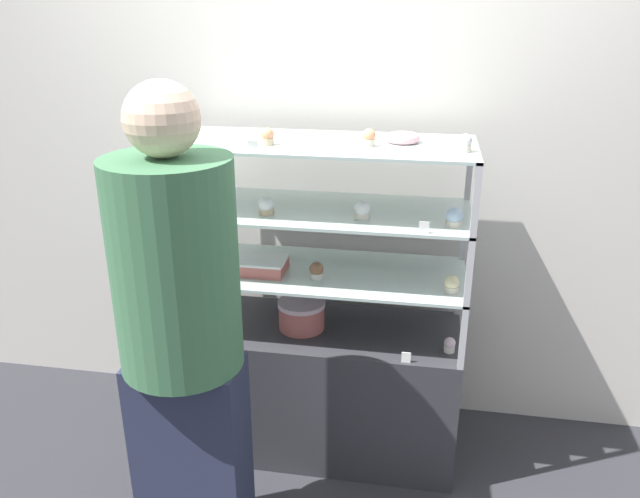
{
  "coord_description": "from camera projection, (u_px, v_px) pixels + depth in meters",
  "views": [
    {
      "loc": [
        0.41,
        -2.35,
        1.9
      ],
      "look_at": [
        0.0,
        0.0,
        0.96
      ],
      "focal_mm": 35.0,
      "sensor_mm": 36.0,
      "label": 1
    }
  ],
  "objects": [
    {
      "name": "ground_plane",
      "position": [
        320.0,
        440.0,
        2.92
      ],
      "size": [
        20.0,
        20.0,
        0.0
      ],
      "primitive_type": "plane",
      "color": "#2D2D33"
    },
    {
      "name": "back_wall",
      "position": [
        335.0,
        149.0,
        2.8
      ],
      "size": [
        8.0,
        0.05,
        2.6
      ],
      "color": "silver",
      "rests_on": "ground_plane"
    },
    {
      "name": "display_base",
      "position": [
        320.0,
        386.0,
        2.81
      ],
      "size": [
        1.2,
        0.49,
        0.6
      ],
      "color": "#333338",
      "rests_on": "ground_plane"
    },
    {
      "name": "display_riser_lower",
      "position": [
        320.0,
        274.0,
        2.61
      ],
      "size": [
        1.2,
        0.49,
        0.27
      ],
      "color": "#B7B7BC",
      "rests_on": "display_base"
    },
    {
      "name": "display_riser_middle",
      "position": [
        320.0,
        212.0,
        2.51
      ],
      "size": [
        1.2,
        0.49,
        0.27
      ],
      "color": "#B7B7BC",
      "rests_on": "display_riser_lower"
    },
    {
      "name": "display_riser_upper",
      "position": [
        320.0,
        146.0,
        2.41
      ],
      "size": [
        1.2,
        0.49,
        0.27
      ],
      "color": "#B7B7BC",
      "rests_on": "display_riser_middle"
    },
    {
      "name": "layer_cake_centerpiece",
      "position": [
        302.0,
        314.0,
        2.67
      ],
      "size": [
        0.2,
        0.2,
        0.13
      ],
      "color": "#C66660",
      "rests_on": "display_base"
    },
    {
      "name": "sheet_cake_frosted",
      "position": [
        256.0,
        265.0,
        2.58
      ],
      "size": [
        0.25,
        0.16,
        0.06
      ],
      "color": "#C66660",
      "rests_on": "display_riser_lower"
    },
    {
      "name": "cupcake_0",
      "position": [
        196.0,
        319.0,
        2.71
      ],
      "size": [
        0.05,
        0.05,
        0.06
      ],
      "color": "beige",
      "rests_on": "display_base"
    },
    {
      "name": "cupcake_1",
      "position": [
        450.0,
        345.0,
        2.5
      ],
      "size": [
        0.05,
        0.05,
        0.06
      ],
      "color": "white",
      "rests_on": "display_base"
    },
    {
      "name": "price_tag_0",
      "position": [
        406.0,
        357.0,
        2.43
      ],
      "size": [
        0.04,
        0.0,
        0.04
      ],
      "color": "white",
      "rests_on": "display_base"
    },
    {
      "name": "cupcake_2",
      "position": [
        187.0,
        263.0,
        2.59
      ],
      "size": [
        0.06,
        0.06,
        0.07
      ],
      "color": "white",
      "rests_on": "display_riser_lower"
    },
    {
      "name": "cupcake_3",
      "position": [
        316.0,
        271.0,
        2.51
      ],
      "size": [
        0.06,
        0.06,
        0.07
      ],
      "color": "white",
      "rests_on": "display_riser_lower"
    },
    {
      "name": "cupcake_4",
      "position": [
        452.0,
        284.0,
        2.39
      ],
      "size": [
        0.06,
        0.06,
        0.07
      ],
      "color": "beige",
      "rests_on": "display_riser_lower"
    },
    {
      "name": "price_tag_1",
      "position": [
        203.0,
        280.0,
        2.46
      ],
      "size": [
        0.04,
        0.0,
        0.04
      ],
      "color": "white",
      "rests_on": "display_riser_lower"
    },
    {
      "name": "cupcake_5",
      "position": [
        184.0,
        199.0,
        2.52
      ],
      "size": [
        0.06,
        0.06,
        0.07
      ],
      "color": "white",
      "rests_on": "display_riser_middle"
    },
    {
      "name": "cupcake_6",
      "position": [
        266.0,
        206.0,
        2.42
      ],
      "size": [
        0.06,
        0.06,
        0.07
      ],
      "color": "#CCB28C",
      "rests_on": "display_riser_middle"
    },
    {
      "name": "cupcake_7",
      "position": [
        362.0,
        210.0,
        2.37
      ],
      "size": [
        0.06,
        0.06,
        0.07
      ],
      "color": "beige",
      "rests_on": "display_riser_middle"
    },
    {
      "name": "cupcake_8",
      "position": [
        454.0,
        217.0,
        2.29
      ],
      "size": [
        0.06,
        0.06,
        0.07
      ],
      "color": "beige",
      "rests_on": "display_riser_middle"
    },
    {
      "name": "price_tag_2",
      "position": [
        424.0,
        228.0,
        2.22
      ],
      "size": [
        0.04,
        0.0,
        0.04
      ],
      "color": "white",
      "rests_on": "display_riser_middle"
    },
    {
      "name": "cupcake_9",
      "position": [
        178.0,
        134.0,
        2.38
      ],
      "size": [
        0.05,
        0.05,
        0.07
      ],
      "color": "beige",
      "rests_on": "display_riser_upper"
    },
    {
      "name": "cupcake_10",
      "position": [
        267.0,
        137.0,
        2.34
      ],
      "size": [
        0.05,
        0.05,
        0.07
      ],
      "color": "#CCB28C",
      "rests_on": "display_riser_upper"
    },
    {
      "name": "cupcake_11",
      "position": [
        369.0,
        138.0,
        2.32
      ],
      "size": [
        0.05,
        0.05,
        0.07
      ],
      "color": "beige",
      "rests_on": "display_riser_upper"
    },
    {
      "name": "cupcake_12",
      "position": [
        465.0,
        143.0,
        2.23
      ],
      "size": [
        0.05,
        0.05,
        0.07
      ],
      "color": "beige",
      "rests_on": "display_riser_upper"
    },
    {
      "name": "price_tag_3",
      "position": [
        253.0,
        146.0,
        2.22
      ],
      "size": [
        0.04,
        0.0,
        0.04
      ],
      "color": "white",
      "rests_on": "display_riser_upper"
    },
    {
      "name": "donut_glazed",
      "position": [
        403.0,
        138.0,
        2.39
      ],
      "size": [
        0.13,
        0.13,
        0.04
      ],
      "color": "#EFB2BC",
      "rests_on": "display_riser_upper"
    },
    {
      "name": "customer_figure",
      "position": [
        181.0,
        330.0,
        2.03
      ],
      "size": [
        0.4,
        0.4,
        1.71
      ],
      "color": "#282D47",
      "rests_on": "ground_plane"
    }
  ]
}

